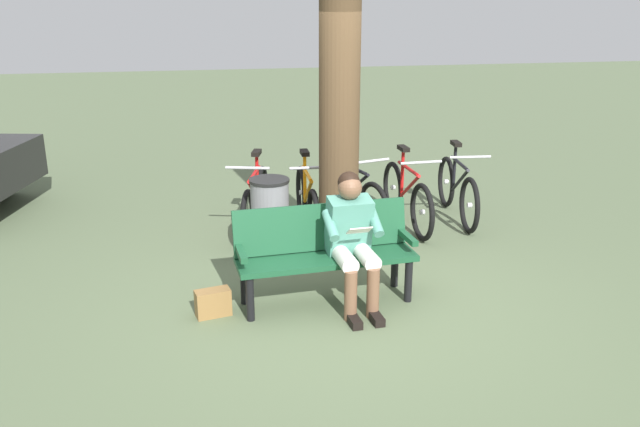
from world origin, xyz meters
name	(u,v)px	position (x,y,z in m)	size (l,w,h in m)	color
ground_plane	(341,300)	(0.00, 0.00, 0.00)	(40.00, 40.00, 0.00)	#566647
bench	(324,247)	(0.15, -0.06, 0.51)	(1.63, 0.58, 0.87)	#194C2D
person_reading	(352,234)	(-0.07, 0.09, 0.66)	(0.51, 0.78, 1.20)	#4C8C7A
handbag	(213,303)	(1.16, 0.09, 0.12)	(0.30, 0.14, 0.24)	olive
tree_trunk	(339,107)	(-0.23, -1.14, 1.58)	(0.41, 0.41, 3.16)	#4C3823
litter_bin	(270,219)	(0.50, -1.11, 0.44)	(0.41, 0.41, 0.87)	slate
bicycle_green	(457,190)	(-1.93, -1.98, 0.36)	(0.48, 1.68, 0.94)	black
bicycle_black	(407,197)	(-1.23, -1.85, 0.36)	(0.48, 1.68, 0.94)	black
bicycle_red	(352,196)	(-0.59, -2.00, 0.36)	(0.59, 1.64, 0.94)	black
bicycle_blue	(307,202)	(-0.02, -1.86, 0.36)	(0.48, 1.68, 0.94)	black
bicycle_silver	(255,203)	(0.57, -1.97, 0.36)	(0.60, 1.64, 0.94)	black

